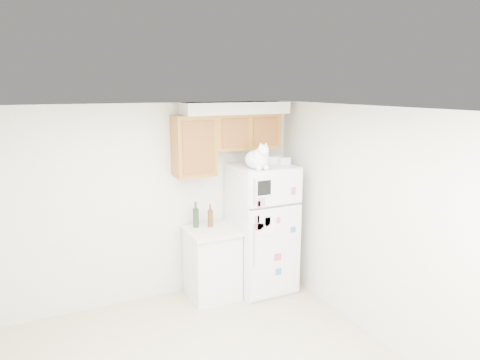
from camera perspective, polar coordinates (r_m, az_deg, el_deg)
room_shell at (r=3.80m, az=-3.45°, el=-3.17°), size 3.84×4.04×2.52m
refrigerator at (r=5.72m, az=2.94°, el=-6.43°), size 0.76×0.78×1.70m
base_counter at (r=5.65m, az=-3.75°, el=-10.91°), size 0.64×0.64×0.92m
cat at (r=5.24m, az=2.47°, el=2.88°), size 0.34×0.49×0.35m
storage_box_back at (r=5.63m, az=4.42°, el=2.68°), size 0.21×0.17×0.10m
storage_box_front at (r=5.60m, az=5.82°, el=2.55°), size 0.15×0.11×0.09m
bottle_green at (r=5.52m, az=-5.91°, el=-4.60°), size 0.08×0.08×0.33m
bottle_amber at (r=5.53m, az=-3.99°, el=-4.74°), size 0.07×0.07×0.30m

